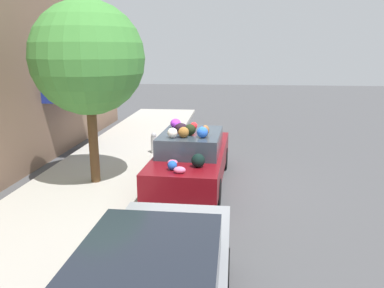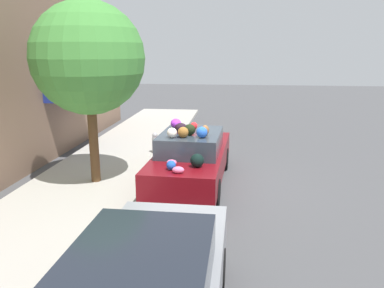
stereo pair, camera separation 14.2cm
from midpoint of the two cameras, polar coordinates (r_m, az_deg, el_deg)
The scene contains 6 objects.
ground_plane at distance 10.11m, azimuth -0.10°, elevation -6.02°, with size 60.00×60.00×0.00m, color #4C4C4F.
sidewalk_curb at distance 10.69m, azimuth -14.71°, elevation -5.01°, with size 24.00×3.20×0.13m.
building_facade at distance 11.25m, azimuth -26.17°, elevation 8.66°, with size 18.00×1.20×5.42m.
street_tree at distance 9.67m, azimuth -15.99°, elevation 12.39°, with size 2.77×2.77×4.55m.
fire_hydrant at distance 12.54m, azimuth -6.16°, elevation 0.15°, with size 0.20×0.20×0.70m.
art_car at distance 9.85m, azimuth -0.45°, elevation -1.85°, with size 4.56×1.88×1.72m.
Camera 1 is at (-9.45, -0.90, 3.47)m, focal length 35.00 mm.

